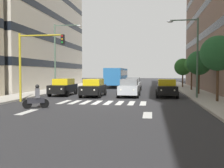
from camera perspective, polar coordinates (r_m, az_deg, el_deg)
ground_plane at (r=20.58m, az=-2.03°, el=-4.07°), size 180.00×180.00×0.00m
sidewalk_left at (r=20.80m, az=22.22°, el=-3.98°), size 3.06×90.00×0.15m
sidewalk_right at (r=23.75m, az=-23.09°, el=-3.20°), size 3.06×90.00×0.15m
building_right_block_0 at (r=43.51m, az=-17.39°, el=15.71°), size 8.98×26.99×24.74m
crosswalk_markings at (r=20.58m, az=-2.03°, el=-4.06°), size 6.75×2.80×0.01m
lane_arrow_0 at (r=14.78m, az=7.74°, el=-6.68°), size 0.50×2.20×0.01m
lane_arrow_1 at (r=16.51m, az=-18.04°, el=-5.81°), size 0.50×2.20×0.01m
car_0 at (r=25.77m, az=11.77°, el=-0.81°), size 2.02×4.44×1.72m
car_1 at (r=25.48m, az=3.78°, el=-0.80°), size 2.02×4.44×1.72m
car_2 at (r=25.63m, az=-4.06°, el=-0.78°), size 2.02×4.44×1.72m
car_3 at (r=27.35m, az=-10.54°, el=-0.61°), size 2.02×4.44×1.72m
car_row2_0 at (r=33.39m, az=4.60°, el=-0.02°), size 2.02×4.44×1.72m
bus_behind_traffic at (r=42.45m, az=1.03°, el=1.85°), size 2.78×10.50×3.00m
motorcycle_with_rider at (r=17.94m, az=-16.13°, el=-3.07°), size 1.56×0.86×1.57m
traffic_light_gantry at (r=22.01m, az=-16.95°, el=5.79°), size 3.82×0.36×5.50m
street_lamp_left at (r=24.28m, az=17.08°, el=7.26°), size 2.74×0.28×6.97m
street_lamp_right at (r=32.25m, az=-11.44°, el=7.17°), size 3.33×0.28×7.96m
street_tree_0 at (r=21.68m, az=22.06°, el=6.19°), size 2.69×2.69×5.03m
street_tree_1 at (r=28.74m, az=18.39°, el=4.36°), size 2.53×2.53×4.47m
street_tree_2 at (r=35.10m, az=16.94°, el=3.96°), size 1.88×1.88×4.13m
street_tree_3 at (r=41.08m, az=15.15°, el=3.60°), size 2.54×2.54×4.33m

